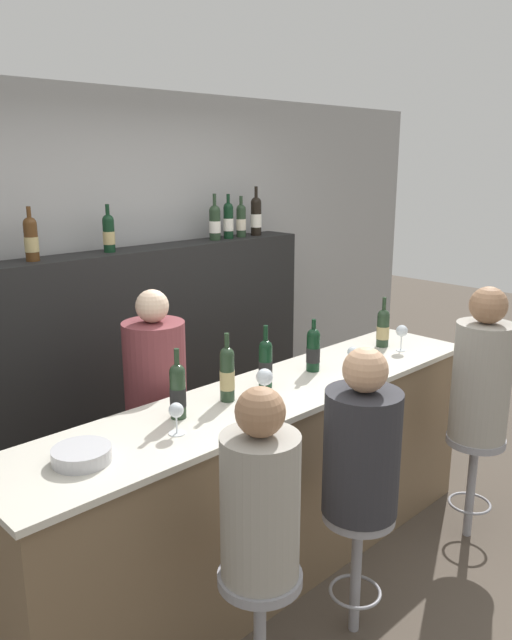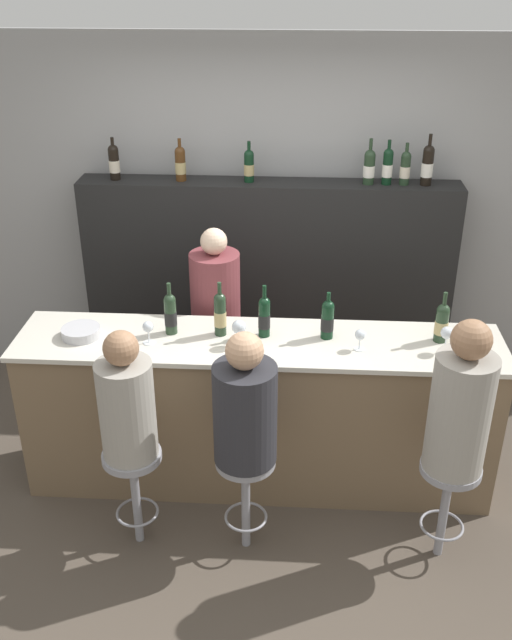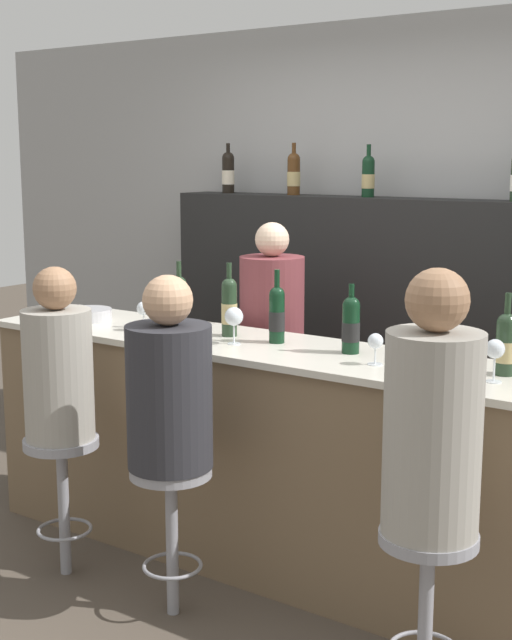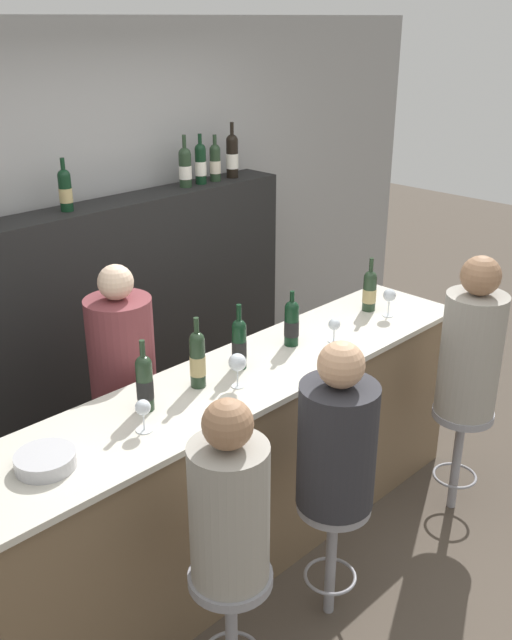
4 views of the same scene
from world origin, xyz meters
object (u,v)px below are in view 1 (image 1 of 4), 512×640
(wine_glass_0, at_px, (176,412))
(guest_seated_left, at_px, (260,496))
(wine_bottle_counter_0, at_px, (178,390))
(wine_bottle_backbar_3, at_px, (215,222))
(wine_bottle_counter_2, at_px, (266,363))
(metal_bowl, at_px, (82,455))
(bar_stool_left, at_px, (260,605))
(wine_bottle_counter_1, at_px, (227,373))
(bar_stool_right, at_px, (474,460))
(wine_bottle_counter_3, at_px, (313,349))
(wine_bottle_backbar_2, at_px, (109,233))
(bartender, at_px, (158,437))
(wine_bottle_backbar_6, at_px, (256,216))
(wine_glass_3, at_px, (402,332))
(wine_bottle_backbar_5, at_px, (241,220))
(wine_glass_2, at_px, (353,353))
(guest_seated_right, at_px, (482,373))
(wine_glass_1, at_px, (265,378))
(guest_seated_middle, at_px, (362,444))
(wine_bottle_counter_4, at_px, (383,327))
(wine_bottle_backbar_4, at_px, (228,220))
(wine_bottle_backbar_1, at_px, (31,239))
(bar_stool_middle, at_px, (357,539))

(wine_glass_0, distance_m, guest_seated_left, 0.56)
(wine_bottle_counter_0, distance_m, wine_bottle_backbar_3, 1.78)
(wine_bottle_counter_2, bearing_deg, metal_bowl, -175.81)
(bar_stool_left, relative_size, guest_seated_left, 0.84)
(wine_bottle_counter_1, distance_m, bar_stool_right, 1.61)
(wine_bottle_counter_3, bearing_deg, wine_bottle_backbar_2, 115.07)
(bartender, bearing_deg, wine_bottle_counter_3, -33.70)
(wine_bottle_backbar_6, relative_size, wine_glass_3, 2.18)
(wine_bottle_counter_3, bearing_deg, wine_bottle_backbar_6, 59.31)
(wine_glass_0, bearing_deg, wine_bottle_backbar_5, 39.25)
(wine_bottle_counter_1, distance_m, bartender, 0.67)
(wine_bottle_counter_2, distance_m, wine_glass_2, 0.57)
(wine_glass_2, relative_size, metal_bowl, 0.55)
(wine_glass_3, relative_size, metal_bowl, 0.70)
(wine_bottle_backbar_2, distance_m, guest_seated_right, 2.30)
(wine_glass_1, bearing_deg, guest_seated_middle, -82.11)
(wine_bottle_counter_0, height_order, guest_seated_left, guest_seated_left)
(wine_bottle_counter_4, relative_size, guest_seated_left, 0.42)
(wine_bottle_backbar_4, height_order, bartender, wine_bottle_backbar_4)
(wine_bottle_backbar_1, xyz_separation_m, wine_glass_2, (1.21, -1.29, -0.63))
(bar_stool_left, xyz_separation_m, guest_seated_left, (-0.00, 0.00, 0.47))
(wine_bottle_backbar_6, distance_m, bar_stool_right, 2.23)
(wine_glass_0, height_order, bar_stool_middle, wine_glass_0)
(wine_glass_3, distance_m, bar_stool_left, 1.93)
(wine_bottle_counter_2, relative_size, wine_bottle_backbar_1, 1.10)
(wine_bottle_counter_1, bearing_deg, bar_stool_right, -27.01)
(bar_stool_left, distance_m, guest_seated_middle, 0.78)
(wine_glass_0, xyz_separation_m, wine_glass_2, (1.23, 0.00, -0.01))
(wine_glass_2, xyz_separation_m, bartender, (-0.90, 0.61, -0.42))
(wine_bottle_backbar_4, relative_size, wine_bottle_backbar_5, 1.06)
(metal_bowl, height_order, guest_seated_left, guest_seated_left)
(wine_bottle_backbar_2, xyz_separation_m, wine_bottle_backbar_6, (1.23, 0.00, 0.03))
(bar_stool_left, bearing_deg, wine_bottle_backbar_1, 88.77)
(wine_bottle_backbar_1, relative_size, wine_glass_2, 2.33)
(metal_bowl, bearing_deg, wine_bottle_backbar_1, 70.60)
(wine_bottle_counter_2, xyz_separation_m, wine_bottle_counter_4, (1.04, 0.00, -0.01))
(wine_bottle_counter_3, relative_size, wine_bottle_backbar_4, 0.95)
(wine_bottle_counter_2, distance_m, wine_bottle_backbar_2, 1.31)
(wine_bottle_backbar_2, xyz_separation_m, wine_bottle_backbar_5, (1.08, 0.00, 0.00))
(guest_seated_right, bearing_deg, wine_bottle_counter_2, 147.45)
(wine_bottle_backbar_3, distance_m, guest_seated_middle, 2.11)
(wine_bottle_backbar_1, distance_m, bartender, 1.28)
(wine_glass_0, bearing_deg, wine_bottle_backbar_6, 36.74)
(wine_bottle_counter_4, height_order, wine_glass_3, wine_bottle_counter_4)
(wine_bottle_backbar_2, height_order, bartender, wine_bottle_backbar_2)
(wine_bottle_backbar_1, distance_m, wine_bottle_backbar_6, 1.71)
(wine_bottle_backbar_3, height_order, wine_glass_1, wine_bottle_backbar_3)
(wine_bottle_backbar_1, relative_size, guest_seated_middle, 0.39)
(wine_bottle_counter_4, xyz_separation_m, bar_stool_left, (-1.73, -0.66, -0.66))
(wine_bottle_backbar_4, height_order, wine_bottle_backbar_6, wine_bottle_backbar_6)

